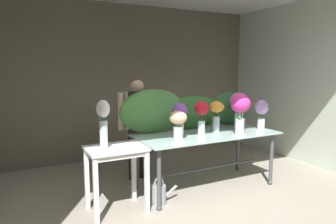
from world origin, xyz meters
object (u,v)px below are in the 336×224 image
at_px(side_table_white, 116,157).
at_px(vase_peach_roses, 178,123).
at_px(display_table_glass, 205,141).
at_px(vase_crimson_anemones, 202,114).
at_px(vase_lilac_hydrangea, 261,111).
at_px(vase_white_roses_tall, 103,121).
at_px(vase_fuchsia_carnations, 239,105).
at_px(vase_magenta_lilies, 240,109).
at_px(florist, 138,118).
at_px(vase_sunset_ranunculus, 217,113).
at_px(watering_can, 159,194).
at_px(vase_violet_snapdragons, 180,116).

distance_m(side_table_white, vase_peach_roses, 0.87).
bearing_deg(display_table_glass, vase_crimson_anemones, -148.32).
xyz_separation_m(vase_lilac_hydrangea, vase_white_roses_tall, (-2.39, -0.02, 0.04)).
bearing_deg(vase_fuchsia_carnations, vase_magenta_lilies, -127.95).
height_order(florist, vase_crimson_anemones, florist).
height_order(vase_peach_roses, vase_crimson_anemones, vase_crimson_anemones).
bearing_deg(florist, vase_peach_roses, -80.70).
height_order(vase_sunset_ranunculus, watering_can, vase_sunset_ranunculus).
relative_size(vase_sunset_ranunculus, vase_fuchsia_carnations, 0.81).
bearing_deg(watering_can, display_table_glass, 13.84).
height_order(side_table_white, vase_lilac_hydrangea, vase_lilac_hydrangea).
bearing_deg(vase_violet_snapdragons, side_table_white, -170.38).
height_order(vase_lilac_hydrangea, vase_violet_snapdragons, vase_violet_snapdragons).
height_order(display_table_glass, vase_crimson_anemones, vase_crimson_anemones).
xyz_separation_m(display_table_glass, watering_can, (-0.82, -0.20, -0.55)).
bearing_deg(vase_sunset_ranunculus, side_table_white, -174.13).
bearing_deg(vase_peach_roses, florist, 99.30).
bearing_deg(vase_violet_snapdragons, watering_can, -153.15).
xyz_separation_m(display_table_glass, vase_crimson_anemones, (-0.12, -0.07, 0.40)).
distance_m(vase_sunset_ranunculus, vase_crimson_anemones, 0.32).
xyz_separation_m(display_table_glass, florist, (-0.72, 0.76, 0.27)).
xyz_separation_m(vase_magenta_lilies, vase_crimson_anemones, (-0.50, 0.20, -0.06)).
relative_size(side_table_white, vase_lilac_hydrangea, 1.81).
bearing_deg(vase_sunset_ranunculus, florist, 140.22).
relative_size(vase_peach_roses, vase_fuchsia_carnations, 0.70).
relative_size(florist, vase_fuchsia_carnations, 2.85).
distance_m(side_table_white, vase_fuchsia_carnations, 2.06).
height_order(florist, vase_sunset_ranunculus, florist).
bearing_deg(vase_white_roses_tall, florist, 49.65).
bearing_deg(watering_can, vase_white_roses_tall, 176.00).
xyz_separation_m(display_table_glass, vase_peach_roses, (-0.56, -0.21, 0.34)).
bearing_deg(vase_white_roses_tall, vase_violet_snapdragons, 8.47).
bearing_deg(vase_magenta_lilies, vase_sunset_ranunculus, 124.07).
xyz_separation_m(florist, vase_peach_roses, (0.16, -0.97, 0.07)).
height_order(display_table_glass, florist, florist).
bearing_deg(watering_can, vase_violet_snapdragons, 26.85).
bearing_deg(vase_lilac_hydrangea, vase_crimson_anemones, 176.69).
bearing_deg(vase_magenta_lilies, vase_fuchsia_carnations, 52.05).
distance_m(display_table_glass, vase_sunset_ranunculus, 0.43).
height_order(vase_fuchsia_carnations, vase_white_roses_tall, vase_white_roses_tall).
bearing_deg(display_table_glass, vase_magenta_lilies, -36.44).
distance_m(florist, vase_crimson_anemones, 1.03).
distance_m(vase_white_roses_tall, watering_can, 1.19).
relative_size(vase_peach_roses, watering_can, 1.07).
bearing_deg(vase_violet_snapdragons, vase_fuchsia_carnations, 3.09).
xyz_separation_m(display_table_glass, vase_sunset_ranunculus, (0.19, 0.00, 0.39)).
bearing_deg(vase_magenta_lilies, display_table_glass, 143.56).
xyz_separation_m(vase_sunset_ranunculus, vase_crimson_anemones, (-0.31, -0.08, 0.02)).
relative_size(florist, vase_peach_roses, 4.09).
relative_size(display_table_glass, vase_crimson_anemones, 4.35).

